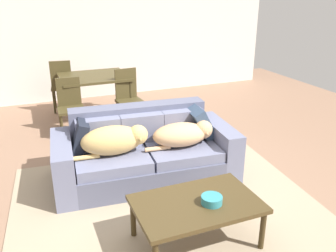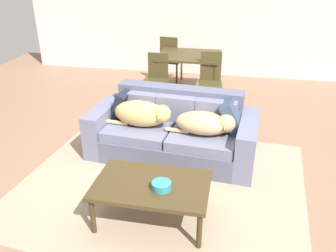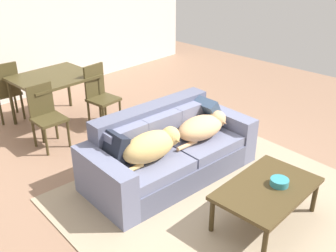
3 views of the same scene
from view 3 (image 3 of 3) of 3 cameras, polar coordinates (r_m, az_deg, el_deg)
The scene contains 14 objects.
ground_plane at distance 4.78m, azimuth 3.21°, elevation -8.06°, with size 10.00×10.00×0.00m, color #906C54.
back_partition at distance 7.33m, azimuth -21.65°, elevation 13.91°, with size 8.00×0.12×2.70m, color silver.
area_rug at distance 4.52m, azimuth 6.75°, elevation -10.32°, with size 3.17×2.69×0.01m, color tan.
couch at distance 4.76m, azimuth -0.06°, elevation -3.71°, with size 2.19×1.14×0.83m.
dog_on_left_cushion at distance 4.31m, azimuth -2.31°, elevation -2.87°, with size 0.87×0.41×0.33m.
dog_on_right_cushion at distance 4.81m, azimuth 5.11°, elevation -0.10°, with size 0.84×0.44×0.28m.
throw_pillow_by_left_arm at distance 4.28m, azimuth -8.03°, elevation -3.39°, with size 0.12×0.37×0.37m, color #1C212D.
throw_pillow_by_right_arm at distance 5.12m, azimuth 5.71°, elevation 2.09°, with size 0.14×0.40×0.40m, color #364964.
coffee_table at distance 4.07m, azimuth 14.27°, elevation -9.14°, with size 1.09×0.69×0.43m.
bowl_on_coffee_table at distance 4.09m, azimuth 15.97°, elevation -7.89°, with size 0.18×0.18×0.07m, color teal.
dining_table at distance 6.19m, azimuth -16.39°, elevation 6.35°, with size 1.12×0.97×0.77m.
dining_chair_near_left at distance 5.59m, azimuth -17.40°, elevation 1.75°, with size 0.42×0.42×0.88m.
dining_chair_near_right at distance 6.05m, azimuth -9.95°, elevation 4.72°, with size 0.43×0.43×0.94m.
dining_chair_far_left at distance 6.58m, azimuth -22.54°, elevation 4.99°, with size 0.45×0.45×0.96m.
Camera 3 is at (-3.03, -2.54, 2.68)m, focal length 41.71 mm.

